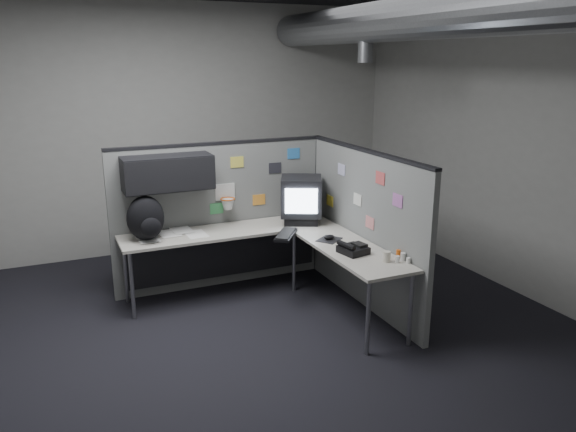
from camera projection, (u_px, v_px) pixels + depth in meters
name	position (u px, v px, depth m)	size (l,w,h in m)	color
room	(329.00, 104.00, 5.02)	(5.62, 5.62, 3.22)	black
partition_back	(208.00, 202.00, 6.09)	(2.44, 0.42, 1.63)	slate
partition_right	(364.00, 228.00, 5.76)	(0.07, 2.23, 1.63)	slate
desk	(260.00, 245.00, 5.88)	(2.31, 2.11, 0.73)	#B6B2A4
monitor	(301.00, 199.00, 6.22)	(0.59, 0.59, 0.51)	black
keyboard	(286.00, 235.00, 5.76)	(0.38, 0.44, 0.04)	black
mouse	(329.00, 238.00, 5.65)	(0.30, 0.29, 0.05)	black
phone	(353.00, 249.00, 5.25)	(0.26, 0.28, 0.12)	black
bottles	(401.00, 257.00, 5.06)	(0.13, 0.19, 0.08)	silver
cup	(387.00, 257.00, 5.03)	(0.07, 0.07, 0.10)	beige
papers	(174.00, 234.00, 5.82)	(0.71, 0.49, 0.01)	white
backpack	(146.00, 219.00, 5.58)	(0.42, 0.40, 0.46)	black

